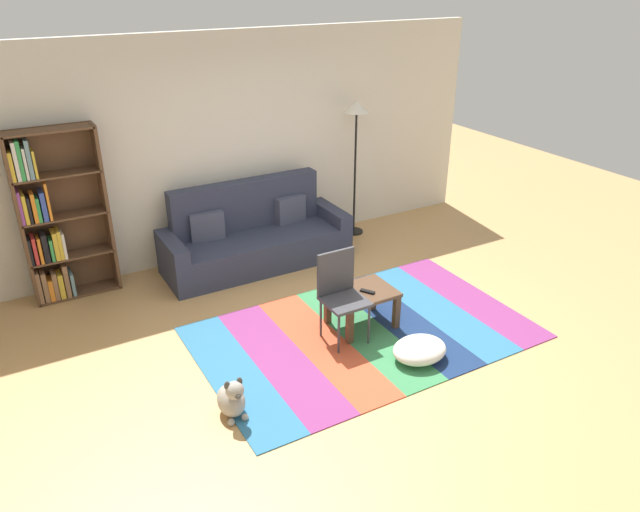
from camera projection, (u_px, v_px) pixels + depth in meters
name	position (u px, v px, depth m)	size (l,w,h in m)	color
ground_plane	(344.00, 340.00, 5.96)	(14.00, 14.00, 0.00)	tan
back_wall	(237.00, 146.00, 7.37)	(6.80, 0.10, 2.70)	silver
rug	(364.00, 333.00, 6.07)	(3.27, 2.04, 0.01)	teal
couch	(254.00, 238.00, 7.37)	(2.26, 0.80, 1.00)	#2D3347
bookshelf	(54.00, 222.00, 6.39)	(0.90, 0.28, 1.88)	brown
coffee_table	(362.00, 298.00, 6.06)	(0.64, 0.50, 0.40)	#513826
pouf	(420.00, 350.00, 5.62)	(0.53, 0.43, 0.20)	white
dog	(232.00, 399.00, 4.90)	(0.22, 0.35, 0.40)	#9E998E
standing_lamp	(356.00, 125.00, 7.72)	(0.32, 0.32, 1.80)	black
tv_remote	(367.00, 292.00, 5.99)	(0.04, 0.15, 0.02)	black
folding_chair	(340.00, 289.00, 5.79)	(0.40, 0.40, 0.90)	#38383D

